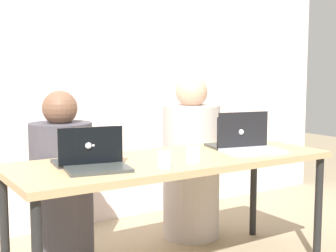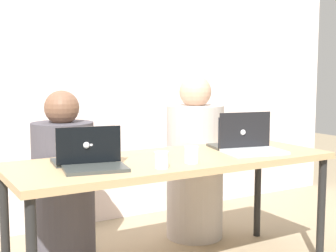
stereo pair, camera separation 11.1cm
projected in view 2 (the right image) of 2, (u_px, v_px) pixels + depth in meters
The scene contains 10 objects.
back_wall at pixel (94, 77), 3.80m from camera, with size 5.03×0.10×2.39m, color silver.
desk at pixel (174, 168), 2.76m from camera, with size 1.93×0.71×0.74m.
person_on_left at pixel (64, 188), 3.00m from camera, with size 0.47×0.47×1.12m.
person_on_right at pixel (195, 166), 3.49m from camera, with size 0.47×0.47×1.21m.
laptop_front_right at pixel (251, 144), 2.94m from camera, with size 0.40×0.32×0.25m.
laptop_back_left at pixel (83, 156), 2.56m from camera, with size 0.35×0.27×0.21m.
laptop_back_right at pixel (237, 141), 3.09m from camera, with size 0.37×0.30×0.22m.
laptop_front_left at pixel (94, 160), 2.42m from camera, with size 0.36×0.28×0.21m.
water_glass_left at pixel (162, 161), 2.44m from camera, with size 0.08×0.08×0.09m.
water_glass_center at pixel (192, 156), 2.59m from camera, with size 0.08×0.08×0.09m.
Camera 2 is at (-1.39, -2.33, 1.24)m, focal length 50.00 mm.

